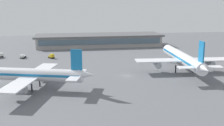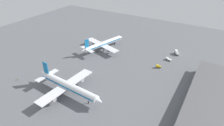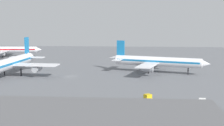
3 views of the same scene
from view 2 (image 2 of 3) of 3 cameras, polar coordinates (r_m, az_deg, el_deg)
The scene contains 8 objects.
ground at distance 140.09m, azimuth -6.83°, elevation -2.74°, with size 288.00×288.00×0.00m, color slate.
terminal_building at distance 118.13m, azimuth 26.28°, elevation -11.00°, with size 83.97×22.21×7.77m.
airplane_at_gate at distance 119.38m, azimuth -12.86°, elevation -6.60°, with size 41.38×51.51×15.67m.
airplane_distant at distance 169.87m, azimuth -2.63°, elevation 5.67°, with size 45.80×37.51×14.24m.
pushback_tractor at distance 160.18m, azimuth 16.26°, elevation 1.10°, with size 2.92×4.69×1.90m.
baggage_tug at distance 147.94m, azimuth 13.44°, elevation -0.96°, with size 3.53×3.75×2.30m.
catering_truck at distance 171.14m, azimuth 18.51°, elevation 2.95°, with size 5.66×4.80×3.30m.
ground_crew_worker at distance 145.32m, azimuth -26.04°, elevation -4.27°, with size 0.39×0.58×1.67m.
Camera 2 is at (-91.64, -73.95, 75.88)m, focal length 31.02 mm.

